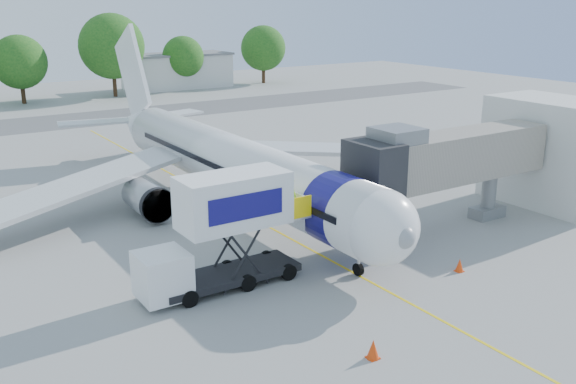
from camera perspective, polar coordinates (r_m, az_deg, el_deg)
ground at (r=39.72m, az=-2.46°, el=-2.72°), size 160.00×160.00×0.00m
guidance_line at (r=39.72m, az=-2.46°, el=-2.71°), size 0.15×70.00×0.01m
taxiway_strip at (r=77.78m, az=-18.64°, el=6.05°), size 120.00×10.00×0.01m
aircraft at (r=42.33m, az=-5.37°, el=2.61°), size 34.17×37.73×11.35m
jet_bridge at (r=38.07m, az=13.42°, el=2.79°), size 13.90×3.20×6.60m
terminal_stub at (r=46.31m, az=22.39°, el=3.34°), size 5.00×8.00×7.00m
catering_hiloader at (r=30.17m, az=-5.92°, el=-3.63°), size 8.50×2.44×5.50m
safety_cone_a at (r=33.73m, az=15.00°, el=-6.32°), size 0.43×0.43×0.69m
safety_cone_b at (r=25.43m, az=7.57°, el=-13.71°), size 0.50×0.50×0.79m
outbuilding_right at (r=103.35m, az=-9.80°, el=10.59°), size 16.40×7.40×5.30m
tree_d at (r=92.37m, az=-22.76°, el=10.60°), size 7.04×7.04×8.97m
tree_e at (r=95.01m, az=-15.39°, el=12.38°), size 9.08×9.08×11.58m
tree_f at (r=101.21m, az=-9.31°, el=11.76°), size 6.32×6.32×8.06m
tree_g at (r=107.68m, az=-2.22°, el=12.66°), size 7.32×7.32×9.33m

